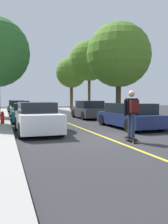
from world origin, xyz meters
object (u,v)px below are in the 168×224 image
(street_tree_right_far, at_px, (71,73))
(skateboard, at_px, (131,139))
(skateboarder, at_px, (132,111))
(parked_car_left_farthest, at_px, (16,106))
(parked_car_right_nearest, at_px, (129,116))
(parked_car_right_near, at_px, (89,110))
(street_tree_right_near, at_px, (89,61))
(parked_car_left_near, at_px, (26,112))
(parked_car_left_nearest, at_px, (37,118))
(street_tree_right_nearest, at_px, (119,55))
(parked_car_left_far, at_px, (20,108))
(fire_hydrant, at_px, (2,118))

(street_tree_right_far, relative_size, skateboard, 7.84)
(street_tree_right_far, xyz_separation_m, skateboarder, (-3.80, -22.09, -3.75))
(parked_car_left_farthest, xyz_separation_m, parked_car_right_nearest, (4.89, -18.82, -0.02))
(parked_car_right_nearest, bearing_deg, street_tree_right_far, 84.24)
(parked_car_right_near, height_order, street_tree_right_near, street_tree_right_near)
(parked_car_left_near, relative_size, street_tree_right_near, 0.60)
(parked_car_left_nearest, distance_m, parked_car_right_near, 8.43)
(street_tree_right_near, distance_m, skateboarder, 16.36)
(parked_car_left_nearest, relative_size, parked_car_right_nearest, 0.89)
(parked_car_left_nearest, distance_m, parked_car_right_nearest, 4.91)
(parked_car_right_near, bearing_deg, street_tree_right_far, 81.15)
(parked_car_right_near, bearing_deg, parked_car_left_near, -167.13)
(parked_car_left_near, bearing_deg, street_tree_right_far, 62.61)
(parked_car_left_farthest, bearing_deg, street_tree_right_near, -47.11)
(parked_car_left_farthest, height_order, street_tree_right_nearest, street_tree_right_nearest)
(street_tree_right_nearest, bearing_deg, skateboard, -113.46)
(skateboard, bearing_deg, parked_car_left_farthest, 97.42)
(parked_car_right_nearest, height_order, street_tree_right_far, street_tree_right_far)
(parked_car_left_nearest, height_order, parked_car_left_far, parked_car_left_nearest)
(parked_car_left_far, relative_size, parked_car_right_near, 1.00)
(parked_car_left_far, relative_size, street_tree_right_far, 0.62)
(skateboarder, bearing_deg, parked_car_left_near, 107.89)
(parked_car_left_nearest, distance_m, street_tree_right_far, 20.36)
(parked_car_right_nearest, height_order, fire_hydrant, parked_car_right_nearest)
(parked_car_left_near, distance_m, street_tree_right_nearest, 7.92)
(parked_car_left_nearest, xyz_separation_m, parked_car_left_farthest, (-0.00, 19.26, -0.00))
(parked_car_left_far, distance_m, skateboard, 15.74)
(parked_car_left_near, bearing_deg, skateboard, -72.03)
(parked_car_left_far, xyz_separation_m, street_tree_right_near, (6.74, -0.14, 4.65))
(parked_car_left_far, relative_size, street_tree_right_nearest, 0.59)
(parked_car_left_near, distance_m, fire_hydrant, 2.82)
(parked_car_left_near, relative_size, parked_car_left_farthest, 0.98)
(parked_car_right_near, height_order, street_tree_right_far, street_tree_right_far)
(parked_car_left_near, xyz_separation_m, skateboard, (2.94, -9.05, -0.54))
(parked_car_right_nearest, distance_m, street_tree_right_nearest, 6.75)
(parked_car_left_near, height_order, street_tree_right_far, street_tree_right_far)
(parked_car_left_far, bearing_deg, parked_car_left_near, -89.99)
(parked_car_left_farthest, bearing_deg, street_tree_right_nearest, -63.99)
(street_tree_right_nearest, xyz_separation_m, street_tree_right_near, (0.00, 6.55, 0.54))
(parked_car_left_near, bearing_deg, parked_car_left_nearest, -90.02)
(parked_car_right_near, height_order, street_tree_right_nearest, street_tree_right_nearest)
(parked_car_right_near, bearing_deg, skateboarder, -100.83)
(parked_car_left_far, height_order, parked_car_right_near, parked_car_right_near)
(parked_car_right_near, xyz_separation_m, fire_hydrant, (-6.39, -3.50, -0.19))
(skateboard, bearing_deg, fire_hydrant, 123.62)
(parked_car_right_near, distance_m, street_tree_right_near, 7.17)
(parked_car_left_near, height_order, parked_car_left_far, parked_car_left_far)
(parked_car_right_near, distance_m, skateboarder, 10.40)
(parked_car_left_near, bearing_deg, parked_car_left_far, 90.01)
(parked_car_left_farthest, relative_size, street_tree_right_near, 0.61)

